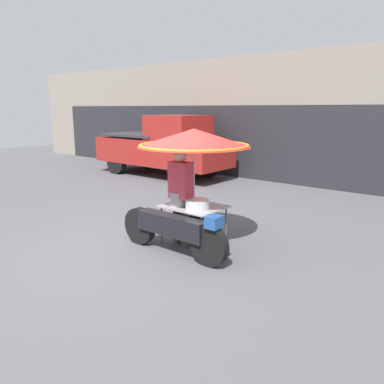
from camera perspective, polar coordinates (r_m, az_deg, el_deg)
ground_plane at (r=6.26m, az=-9.46°, el=-9.14°), size 36.00×36.00×0.00m
shopfront_building at (r=12.58m, az=19.05°, el=10.44°), size 28.00×2.06×3.96m
vendor_motorcycle_cart at (r=6.13m, az=-0.14°, el=5.23°), size 2.13×1.85×1.98m
vendor_person at (r=6.30m, az=-1.75°, el=0.07°), size 0.38×0.22×1.66m
pickup_truck at (r=13.00m, az=-4.27°, el=6.89°), size 4.99×1.80×2.09m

